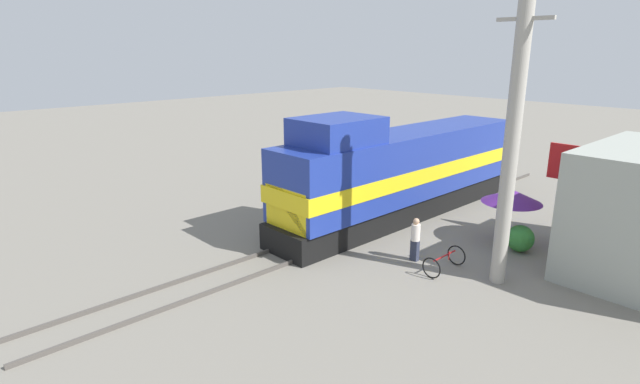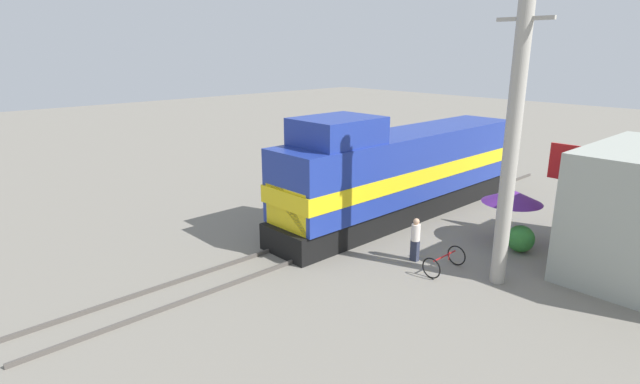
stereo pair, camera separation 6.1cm
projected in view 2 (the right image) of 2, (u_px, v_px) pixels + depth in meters
The scene contains 10 objects.
ground_plane at pixel (368, 227), 22.63m from camera, with size 120.00×120.00×0.00m, color slate.
rail_near at pixel (357, 221), 23.11m from camera, with size 0.08×29.15×0.15m, color #4C4742.
rail_far at pixel (380, 229), 22.10m from camera, with size 0.08×29.15×0.15m, color #4C4742.
locomotive at pixel (399, 173), 23.39m from camera, with size 2.85×15.34×5.15m.
utility_pole at pixel (512, 140), 15.97m from camera, with size 1.80×0.50×9.84m.
vendor_umbrella at pixel (512, 196), 20.31m from camera, with size 2.42×2.42×2.27m.
billboard_sign at pixel (575, 170), 20.25m from camera, with size 2.16×0.12×4.03m.
shrub_cluster at pixel (521, 239), 19.77m from camera, with size 1.07×1.07×1.07m, color #388C38.
person_bystander at pixel (415, 238), 18.81m from camera, with size 0.34×0.34×1.70m.
bicycle at pixel (444, 261), 18.02m from camera, with size 0.78×1.67×0.76m.
Camera 2 is at (14.09, -16.12, 7.81)m, focal length 28.00 mm.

